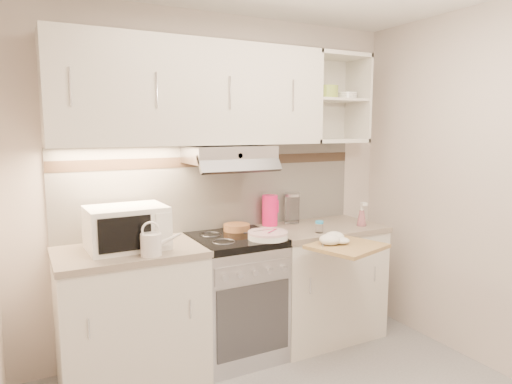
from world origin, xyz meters
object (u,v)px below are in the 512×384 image
(pink_pitcher, at_px, (270,210))
(cutting_board, at_px, (347,246))
(electric_range, at_px, (235,296))
(microwave, at_px, (127,228))
(watering_can, at_px, (152,243))
(spray_bottle, at_px, (362,216))
(plate_stack, at_px, (268,235))
(glass_jar, at_px, (292,208))

(pink_pitcher, height_order, cutting_board, pink_pitcher)
(electric_range, xyz_separation_m, pink_pitcher, (0.40, 0.20, 0.57))
(microwave, bearing_deg, cutting_board, -23.52)
(watering_can, height_order, spray_bottle, watering_can)
(electric_range, height_order, plate_stack, plate_stack)
(watering_can, relative_size, spray_bottle, 1.22)
(microwave, height_order, plate_stack, microwave)
(plate_stack, height_order, pink_pitcher, pink_pitcher)
(spray_bottle, bearing_deg, pink_pitcher, 164.38)
(glass_jar, bearing_deg, pink_pitcher, -179.97)
(microwave, distance_m, pink_pitcher, 1.17)
(plate_stack, distance_m, pink_pitcher, 0.45)
(microwave, bearing_deg, spray_bottle, -7.10)
(electric_range, xyz_separation_m, plate_stack, (0.17, -0.18, 0.48))
(pink_pitcher, xyz_separation_m, cutting_board, (0.19, -0.72, -0.15))
(cutting_board, bearing_deg, watering_can, 149.15)
(electric_range, relative_size, plate_stack, 3.22)
(microwave, distance_m, cutting_board, 1.46)
(microwave, bearing_deg, watering_can, -68.33)
(watering_can, height_order, pink_pitcher, pink_pitcher)
(electric_range, relative_size, glass_jar, 3.72)
(watering_can, relative_size, cutting_board, 0.54)
(electric_range, height_order, watering_can, watering_can)
(cutting_board, bearing_deg, spray_bottle, 22.71)
(microwave, distance_m, watering_can, 0.26)
(watering_can, xyz_separation_m, glass_jar, (1.26, 0.42, 0.05))
(pink_pitcher, height_order, glass_jar, pink_pitcher)
(microwave, bearing_deg, pink_pitcher, 7.24)
(glass_jar, bearing_deg, electric_range, -161.76)
(electric_range, height_order, cutting_board, electric_range)
(electric_range, distance_m, plate_stack, 0.54)
(electric_range, xyz_separation_m, cutting_board, (0.59, -0.52, 0.42))
(plate_stack, bearing_deg, spray_bottle, 2.11)
(watering_can, relative_size, plate_stack, 0.88)
(microwave, xyz_separation_m, spray_bottle, (1.79, -0.16, -0.06))
(electric_range, bearing_deg, watering_can, -161.36)
(watering_can, relative_size, pink_pitcher, 1.01)
(plate_stack, distance_m, glass_jar, 0.59)
(watering_can, bearing_deg, plate_stack, 16.01)
(cutting_board, bearing_deg, pink_pitcher, 87.68)
(plate_stack, relative_size, pink_pitcher, 1.15)
(plate_stack, bearing_deg, cutting_board, -38.74)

